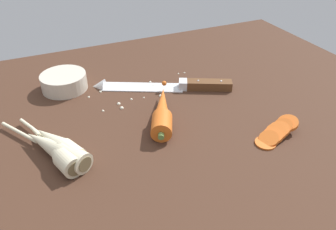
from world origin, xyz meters
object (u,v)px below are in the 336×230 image
object	(u,v)px
whole_carrot	(163,111)
prep_bowl	(64,81)
chefs_knife	(160,86)
carrot_slice_stack	(276,132)
parsnip_mid_left	(55,148)
parsnip_mid_right	(59,153)
parsnip_front	(57,144)

from	to	relation	value
whole_carrot	prep_bowl	distance (cm)	27.71
chefs_knife	carrot_slice_stack	xyz separation A→B (cm)	(13.65, -27.55, 0.43)
parsnip_mid_left	carrot_slice_stack	xyz separation A→B (cm)	(40.99, -11.67, -0.90)
prep_bowl	carrot_slice_stack	bearing A→B (deg)	-46.10
parsnip_mid_right	carrot_slice_stack	distance (cm)	41.69
chefs_knife	parsnip_front	size ratio (longest dim) A/B	1.70
chefs_knife	whole_carrot	world-z (taller)	whole_carrot
parsnip_mid_left	chefs_knife	bearing A→B (deg)	30.15
chefs_knife	parsnip_mid_left	world-z (taller)	parsnip_mid_left
parsnip_mid_left	parsnip_mid_right	world-z (taller)	same
parsnip_mid_right	carrot_slice_stack	bearing A→B (deg)	-14.04
carrot_slice_stack	parsnip_mid_right	bearing A→B (deg)	165.96
whole_carrot	chefs_knife	bearing A→B (deg)	70.03
whole_carrot	carrot_slice_stack	bearing A→B (deg)	-38.95
whole_carrot	parsnip_mid_right	size ratio (longest dim) A/B	1.15
parsnip_mid_right	parsnip_mid_left	bearing A→B (deg)	109.69
parsnip_mid_left	parsnip_front	bearing A→B (deg)	59.30
whole_carrot	carrot_slice_stack	xyz separation A→B (cm)	(18.29, -14.78, -1.02)
chefs_knife	parsnip_front	world-z (taller)	parsnip_front
carrot_slice_stack	chefs_knife	bearing A→B (deg)	116.35
prep_bowl	parsnip_mid_right	bearing A→B (deg)	-100.98
chefs_knife	parsnip_mid_left	bearing A→B (deg)	-149.85
chefs_knife	whole_carrot	distance (cm)	13.66
whole_carrot	carrot_slice_stack	distance (cm)	23.54
parsnip_mid_left	carrot_slice_stack	world-z (taller)	parsnip_mid_left
prep_bowl	parsnip_front	bearing A→B (deg)	-101.99
whole_carrot	parsnip_mid_right	xyz separation A→B (cm)	(-22.15, -4.67, -0.12)
parsnip_front	carrot_slice_stack	distance (cm)	42.34
whole_carrot	prep_bowl	world-z (taller)	whole_carrot
parsnip_front	parsnip_mid_right	xyz separation A→B (cm)	(-0.06, -2.59, 0.00)
chefs_knife	prep_bowl	bearing A→B (deg)	157.16
whole_carrot	prep_bowl	size ratio (longest dim) A/B	1.83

